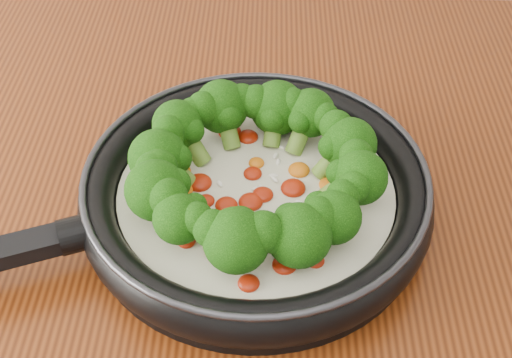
{
  "coord_description": "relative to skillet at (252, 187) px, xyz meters",
  "views": [
    {
      "loc": [
        -0.04,
        0.56,
        1.41
      ],
      "look_at": [
        -0.05,
        1.04,
        0.95
      ],
      "focal_mm": 48.47,
      "sensor_mm": 36.0,
      "label": 1
    }
  ],
  "objects": [
    {
      "name": "skillet",
      "position": [
        0.0,
        0.0,
        0.0
      ],
      "size": [
        0.57,
        0.45,
        0.1
      ],
      "color": "black",
      "rests_on": "counter"
    }
  ]
}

